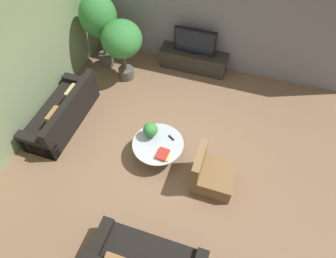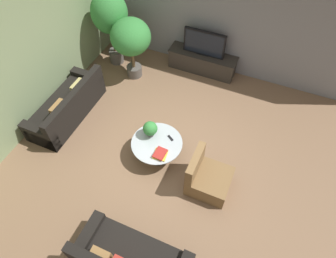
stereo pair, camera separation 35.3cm
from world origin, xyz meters
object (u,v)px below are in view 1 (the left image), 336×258
at_px(television, 195,42).
at_px(potted_palm_tall, 99,19).
at_px(couch_by_wall, 63,114).
at_px(armchair_wicker, 211,175).
at_px(potted_plant_tabletop, 150,130).
at_px(media_console, 193,60).
at_px(potted_palm_corner, 122,41).
at_px(coffee_table, 158,147).

distance_m(television, potted_palm_tall, 2.45).
bearing_deg(couch_by_wall, armchair_wicker, 82.29).
height_order(armchair_wicker, potted_plant_tabletop, armchair_wicker).
bearing_deg(television, media_console, 90.00).
distance_m(media_console, television, 0.59).
height_order(potted_palm_tall, potted_palm_corner, potted_palm_tall).
bearing_deg(couch_by_wall, potted_palm_tall, 178.99).
relative_size(media_console, television, 1.67).
xyz_separation_m(coffee_table, couch_by_wall, (-2.40, 0.20, -0.01)).
bearing_deg(armchair_wicker, potted_plant_tabletop, 73.41).
relative_size(television, armchair_wicker, 1.26).
bearing_deg(potted_palm_tall, coffee_table, -45.64).
bearing_deg(media_console, armchair_wicker, -69.08).
distance_m(coffee_table, potted_plant_tabletop, 0.41).
bearing_deg(media_console, potted_plant_tabletop, -93.18).
relative_size(media_console, armchair_wicker, 2.11).
bearing_deg(armchair_wicker, potted_palm_tall, 52.92).
distance_m(media_console, coffee_table, 3.01).
distance_m(couch_by_wall, armchair_wicker, 3.65).
bearing_deg(potted_palm_tall, armchair_wicker, -37.08).
bearing_deg(television, potted_palm_corner, -150.43).
bearing_deg(potted_palm_tall, potted_palm_corner, -23.38).
height_order(armchair_wicker, potted_palm_tall, potted_palm_tall).
height_order(media_console, armchair_wicker, armchair_wicker).
distance_m(coffee_table, potted_palm_tall, 3.56).
bearing_deg(couch_by_wall, television, 139.98).
bearing_deg(armchair_wicker, potted_palm_corner, 50.05).
distance_m(television, armchair_wicker, 3.58).
height_order(television, potted_palm_tall, potted_palm_tall).
distance_m(potted_palm_corner, potted_plant_tabletop, 2.49).
height_order(couch_by_wall, potted_palm_tall, potted_palm_tall).
xyz_separation_m(potted_palm_tall, potted_palm_corner, (0.72, -0.31, -0.26)).
height_order(media_console, couch_by_wall, couch_by_wall).
distance_m(couch_by_wall, potted_palm_corner, 2.22).
height_order(media_console, coffee_table, media_console).
bearing_deg(television, couch_by_wall, -130.02).
relative_size(media_console, potted_plant_tabletop, 4.97).
distance_m(television, potted_palm_corner, 1.85).
xyz_separation_m(television, potted_palm_corner, (-1.59, -0.90, 0.27)).
relative_size(couch_by_wall, potted_plant_tabletop, 5.74).
bearing_deg(potted_plant_tabletop, television, 86.82).
bearing_deg(television, potted_plant_tabletop, -93.18).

